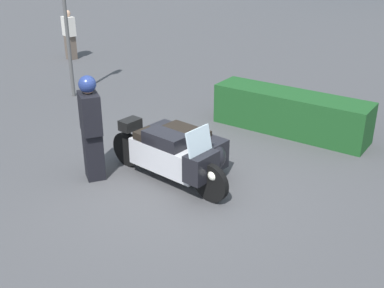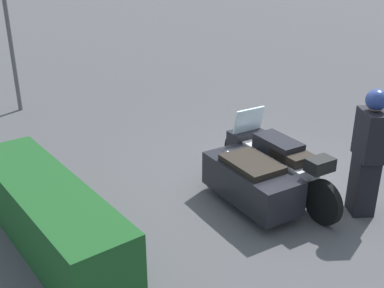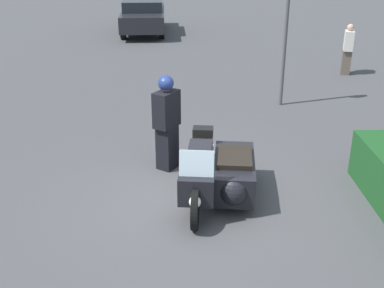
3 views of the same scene
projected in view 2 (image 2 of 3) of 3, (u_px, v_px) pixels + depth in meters
The scene contains 5 objects.
ground_plane at pixel (270, 187), 7.45m from camera, with size 160.00×160.00×0.00m, color #424244.
police_motorcycle at pixel (258, 170), 6.97m from camera, with size 2.53×1.35×1.15m.
officer_rider at pixel (369, 150), 6.42m from camera, with size 0.57×0.52×1.80m.
hedge_bush_curbside at pixel (49, 215), 5.92m from camera, with size 3.23×0.80×0.84m, color #19471E.
traffic_light_near at pixel (5, 0), 9.77m from camera, with size 0.23×0.28×3.63m.
Camera 2 is at (-4.47, 4.95, 3.59)m, focal length 45.00 mm.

